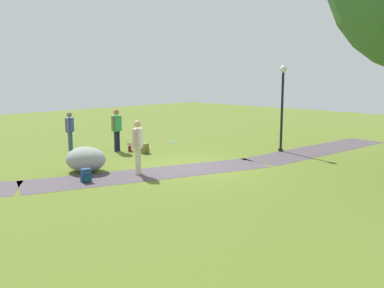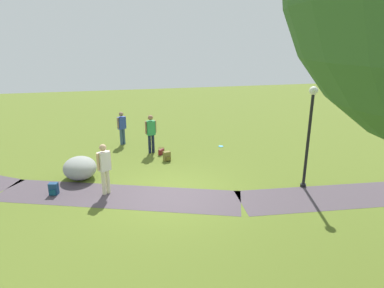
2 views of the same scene
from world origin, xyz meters
name	(u,v)px [view 2 (image 2 of 2)]	position (x,y,z in m)	size (l,w,h in m)	color
ground_plane	(171,194)	(0.00, 0.00, 0.00)	(48.00, 48.00, 0.00)	#556723
footpath_segment_near	(358,195)	(-6.02, 1.45, 0.00)	(8.12, 2.40, 0.01)	#483E46
footpath_segment_mid	(118,196)	(1.73, -0.25, 0.00)	(8.11, 4.33, 0.01)	#483E46
lamp_post	(310,127)	(-4.59, 0.44, 2.16)	(0.28, 0.28, 3.49)	black
lawn_boulder	(80,168)	(3.05, -2.06, 0.41)	(1.38, 1.54, 0.81)	gray
woman_with_handbag	(151,131)	(0.17, -4.34, 1.01)	(0.51, 0.32, 1.74)	#151D34
man_near_boulder	(104,165)	(2.10, -0.52, 1.01)	(0.44, 0.40, 1.73)	beige
passerby_on_path	(122,126)	(1.40, -5.91, 0.92)	(0.43, 0.42, 1.60)	#37526D
handbag_on_grass	(161,151)	(-0.22, -4.01, 0.14)	(0.38, 0.38, 0.31)	maroon
backpack_by_boulder	(54,189)	(3.80, -0.85, 0.19)	(0.32, 0.30, 0.40)	navy
spare_backpack_on_lawn	(167,156)	(-0.35, -3.17, 0.19)	(0.32, 0.32, 0.40)	olive
frisbee_on_grass	(221,146)	(-3.15, -4.50, 0.01)	(0.23, 0.23, 0.02)	#41A5DA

